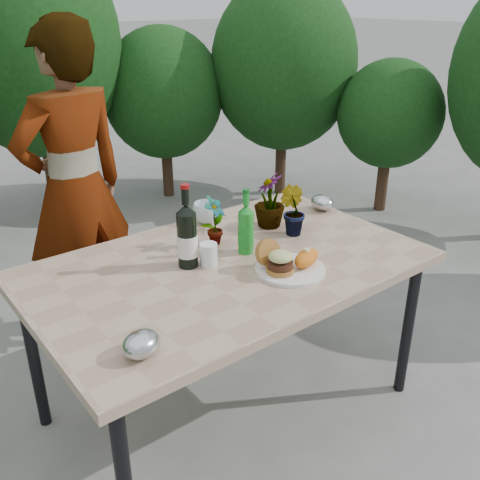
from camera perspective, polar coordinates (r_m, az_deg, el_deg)
ground at (r=2.63m, az=-1.12°, el=-17.14°), size 80.00×80.00×0.00m
patio_table at (r=2.23m, az=-1.27°, el=-3.71°), size 1.60×1.00×0.75m
shrub_hedge at (r=3.41m, az=-18.40°, el=13.73°), size 6.97×5.10×2.34m
dinner_plate at (r=2.14m, az=5.38°, el=-3.16°), size 0.28×0.28×0.01m
burger_stack at (r=2.09m, az=3.98°, el=-2.12°), size 0.11×0.16×0.11m
sweet_potato at (r=2.15m, az=7.11°, el=-1.91°), size 0.17×0.12×0.06m
grilled_veg at (r=2.20m, az=4.08°, el=-1.69°), size 0.08×0.05×0.03m
wine_bottle at (r=2.13m, az=-5.66°, el=0.33°), size 0.08×0.08×0.35m
sparkling_water at (r=2.25m, az=0.63°, el=1.09°), size 0.07×0.07×0.28m
plastic_cup at (r=2.16m, az=-3.37°, el=-1.56°), size 0.07×0.07×0.09m
seedling_left at (r=2.32m, az=-2.73°, el=2.07°), size 0.14×0.12×0.22m
seedling_mid at (r=2.44m, az=5.59°, el=3.11°), size 0.12×0.14×0.22m
seedling_right at (r=2.51m, az=3.18°, el=4.21°), size 0.20×0.20×0.26m
blue_bowl at (r=2.58m, az=-3.65°, el=2.94°), size 0.16×0.16×0.10m
foil_packet_left at (r=1.67m, az=-10.51°, el=-10.85°), size 0.16×0.15×0.08m
foil_packet_right at (r=2.77m, az=8.75°, el=3.98°), size 0.12×0.14×0.08m
person at (r=2.88m, az=-17.17°, el=5.11°), size 0.68×0.50×1.69m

